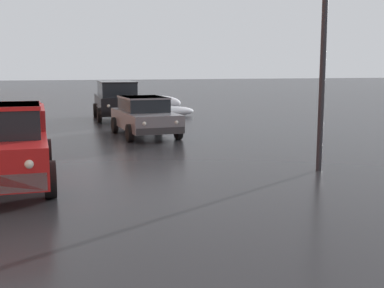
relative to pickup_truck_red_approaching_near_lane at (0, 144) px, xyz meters
name	(u,v)px	position (x,y,z in m)	size (l,w,h in m)	color
snow_bank_along_left_kerb	(156,104)	(7.41, 16.79, -0.46)	(2.70, 1.05, 0.88)	white
snow_bank_near_corner_right	(170,111)	(7.37, 13.56, -0.62)	(2.30, 1.12, 0.58)	white
pickup_truck_red_approaching_near_lane	(0,144)	(0.00, 0.00, 0.00)	(2.17, 5.15, 1.76)	red
sedan_grey_parked_kerbside_close	(144,115)	(4.55, 6.71, -0.13)	(2.03, 4.18, 1.42)	slate
suv_black_parked_kerbside_mid	(117,99)	(4.54, 12.91, 0.11)	(2.24, 4.71, 1.82)	black
street_lamp_post	(324,21)	(7.26, -0.69, 2.65)	(0.44, 0.24, 6.35)	#28282D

